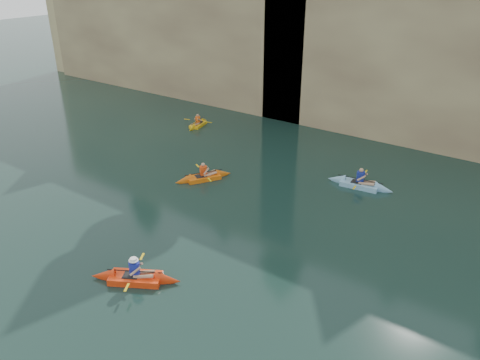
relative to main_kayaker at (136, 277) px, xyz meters
The scene contains 9 objects.
cliff 27.93m from the main_kayaker, 82.74° to the left, with size 70.00×16.00×12.00m, color tan.
cliff_slab_west 26.23m from the main_kayaker, 130.04° to the left, with size 26.00×2.40×10.56m, color tan.
cliff_slab_center 21.17m from the main_kayaker, 74.53° to the left, with size 24.00×2.40×11.40m, color tan.
sea_cave_west 24.04m from the main_kayaker, 127.37° to the left, with size 4.50×1.00×4.00m, color black.
sea_cave_center 19.11m from the main_kayaker, 91.65° to the left, with size 3.50×1.00×3.20m, color black.
main_kayaker is the anchor object (origin of this frame).
kayaker_orange 8.61m from the main_kayaker, 113.00° to the left, with size 2.19×2.97×1.16m.
kayaker_yellow 16.90m from the main_kayaker, 122.37° to the left, with size 2.05×2.62×1.04m.
kayaker_ltblue_mid 12.31m from the main_kayaker, 73.07° to the left, with size 3.39×2.48×1.27m.
Camera 1 is at (7.37, -5.96, 10.48)m, focal length 35.00 mm.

